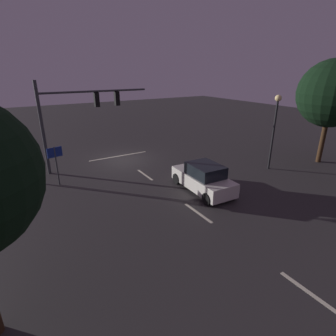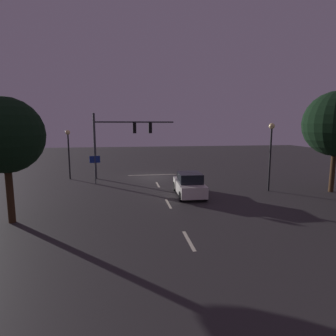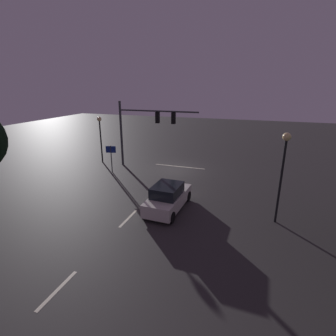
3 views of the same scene
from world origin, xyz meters
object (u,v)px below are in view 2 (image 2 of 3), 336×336
at_px(street_lamp_left_kerb, 271,144).
at_px(street_lamp_right_kerb, 68,145).
at_px(traffic_signal_assembly, 121,134).
at_px(route_sign, 95,163).
at_px(car_approaching, 189,185).
at_px(tree_right_far, 5,136).

distance_m(street_lamp_left_kerb, street_lamp_right_kerb, 17.89).
relative_size(traffic_signal_assembly, route_sign, 3.07).
bearing_deg(car_approaching, route_sign, -36.41).
bearing_deg(tree_right_far, street_lamp_right_kerb, -93.36).
xyz_separation_m(car_approaching, tree_right_far, (10.54, 4.23, 3.77)).
bearing_deg(tree_right_far, car_approaching, -158.14).
height_order(street_lamp_left_kerb, street_lamp_right_kerb, street_lamp_left_kerb).
bearing_deg(car_approaching, tree_right_far, 21.86).
distance_m(street_lamp_left_kerb, tree_right_far, 17.66).
bearing_deg(street_lamp_left_kerb, tree_right_far, 15.44).
xyz_separation_m(street_lamp_left_kerb, tree_right_far, (17.00, 4.69, 0.91)).
xyz_separation_m(street_lamp_right_kerb, tree_right_far, (0.71, 12.09, 1.27)).
distance_m(traffic_signal_assembly, street_lamp_left_kerb, 13.52).
distance_m(traffic_signal_assembly, tree_right_far, 13.26).
bearing_deg(street_lamp_left_kerb, traffic_signal_assembly, -32.72).
bearing_deg(street_lamp_left_kerb, route_sign, -19.54).
relative_size(route_sign, tree_right_far, 0.38).
distance_m(street_lamp_right_kerb, tree_right_far, 12.18).
bearing_deg(traffic_signal_assembly, route_sign, 47.02).
bearing_deg(tree_right_far, traffic_signal_assembly, -115.15).
xyz_separation_m(car_approaching, street_lamp_left_kerb, (-6.45, -0.46, 2.86)).
relative_size(street_lamp_left_kerb, route_sign, 2.10).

